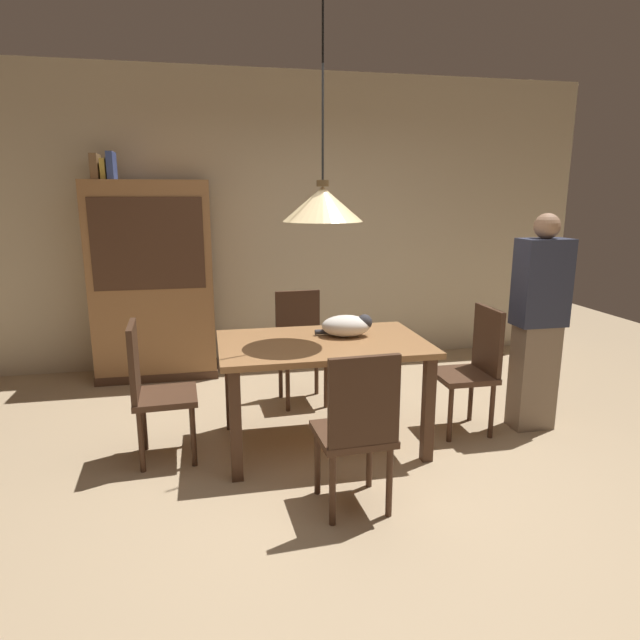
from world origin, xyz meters
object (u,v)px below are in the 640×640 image
book_blue_wide (112,166)px  dining_table (323,355)px  hutch_bookcase (153,285)px  book_yellow_short (104,169)px  chair_near_front (357,426)px  cat_sleeping (348,326)px  pendant_lamp (323,204)px  person_standing (538,324)px  chair_right_side (473,364)px  chair_left_side (152,386)px  book_brown_thick (96,167)px  chair_far_back (300,342)px

book_blue_wide → dining_table: bearing=-49.1°
hutch_bookcase → book_yellow_short: bearing=179.8°
chair_near_front → cat_sleeping: 1.04m
chair_near_front → cat_sleeping: (0.19, 0.97, 0.32)m
pendant_lamp → person_standing: size_ratio=0.81×
hutch_bookcase → book_yellow_short: (-0.35, 0.00, 1.05)m
pendant_lamp → book_yellow_short: size_ratio=6.50×
chair_right_side → hutch_bookcase: hutch_bookcase is taller
chair_left_side → book_brown_thick: size_ratio=3.88×
chair_right_side → book_yellow_short: bearing=147.0°
pendant_lamp → hutch_bookcase: bearing=125.2°
chair_left_side → chair_far_back: same height
book_brown_thick → book_blue_wide: 0.13m
chair_right_side → book_blue_wide: size_ratio=3.88×
book_brown_thick → book_yellow_short: 0.07m
chair_far_back → chair_right_side: (1.13, -0.88, 0.00)m
chair_near_front → pendant_lamp: pendant_lamp is taller
chair_left_side → hutch_bookcase: size_ratio=0.50×
chair_near_front → book_yellow_short: size_ratio=4.65×
chair_far_back → chair_left_side: bearing=-141.9°
chair_left_side → cat_sleeping: size_ratio=2.36×
chair_left_side → chair_right_side: bearing=0.1°
cat_sleeping → book_brown_thick: book_brown_thick is taller
dining_table → person_standing: bearing=-1.4°
chair_far_back → book_brown_thick: book_brown_thick is taller
cat_sleeping → pendant_lamp: (-0.20, -0.09, 0.84)m
dining_table → chair_left_side: bearing=-179.8°
dining_table → chair_left_side: 1.14m
chair_near_front → chair_right_side: 1.43m
dining_table → chair_left_side: (-1.13, -0.00, -0.14)m
person_standing → book_blue_wide: bearing=150.0°
person_standing → chair_far_back: bearing=150.3°
cat_sleeping → person_standing: 1.41m
chair_near_front → chair_right_side: same height
book_blue_wide → person_standing: size_ratio=0.15×
book_yellow_short → chair_near_front: bearing=-58.8°
dining_table → person_standing: 1.61m
chair_left_side → person_standing: (2.73, -0.03, 0.29)m
book_blue_wide → chair_far_back: bearing=-30.3°
dining_table → chair_far_back: size_ratio=1.51×
hutch_bookcase → book_blue_wide: (-0.28, 0.00, 1.08)m
chair_near_front → book_brown_thick: book_brown_thick is taller
chair_left_side → book_yellow_short: size_ratio=4.65×
chair_near_front → chair_left_side: size_ratio=1.00×
chair_far_back → cat_sleeping: (0.20, -0.79, 0.32)m
book_blue_wide → hutch_bookcase: bearing=-0.3°
dining_table → book_blue_wide: size_ratio=5.83×
hutch_bookcase → pendant_lamp: bearing=-54.8°
hutch_bookcase → dining_table: bearing=-54.8°
person_standing → chair_right_side: bearing=175.4°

